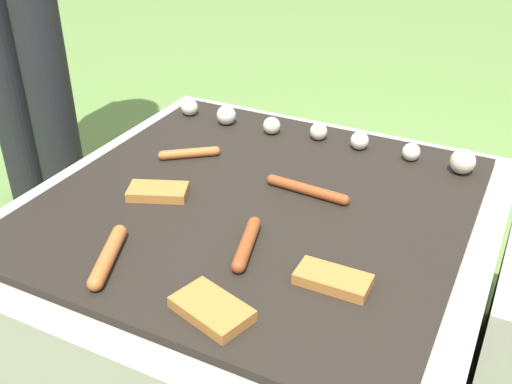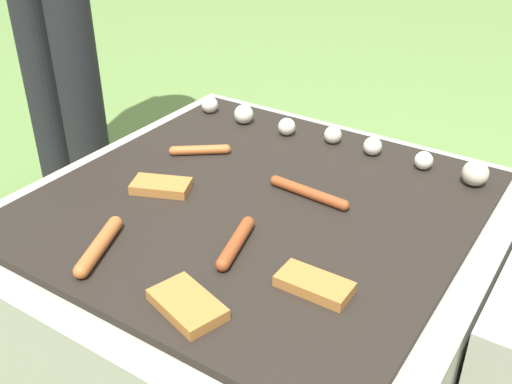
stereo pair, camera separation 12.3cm
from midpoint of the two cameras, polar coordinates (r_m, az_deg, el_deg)
ground_plane at (r=1.48m, az=2.45°, el=-13.84°), size 14.00×14.00×0.00m
grill at (r=1.35m, az=2.63°, el=-8.00°), size 0.95×0.95×0.39m
sausage_front_center at (r=1.26m, az=7.85°, el=-0.14°), size 0.19×0.03×0.02m
sausage_back_left at (r=1.10m, az=-11.66°, el=-5.14°), size 0.09×0.17×0.03m
sausage_front_right at (r=1.42m, az=-2.90°, el=3.96°), size 0.12×0.10×0.02m
sausage_mid_right at (r=1.09m, az=1.30°, el=-4.95°), size 0.06×0.16×0.03m
bread_slice_right at (r=1.01m, az=9.10°, el=-8.80°), size 0.13×0.06×0.02m
bread_slice_center at (r=1.28m, az=-6.33°, el=0.49°), size 0.14×0.11×0.02m
bread_slice_left at (r=0.96m, az=-2.89°, el=-10.80°), size 0.14×0.11×0.02m
mushroom_row at (r=1.48m, az=10.05°, el=5.08°), size 0.77×0.07×0.06m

